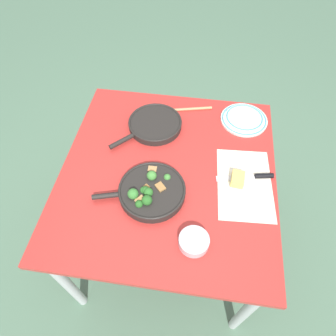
{
  "coord_description": "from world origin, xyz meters",
  "views": [
    {
      "loc": [
        0.83,
        0.12,
        1.93
      ],
      "look_at": [
        0.0,
        0.0,
        0.8
      ],
      "focal_mm": 32.0,
      "sensor_mm": 36.0,
      "label": 1
    }
  ],
  "objects_px": {
    "wooden_spoon": "(174,110)",
    "cheese_block": "(238,179)",
    "skillet_broccoli": "(151,191)",
    "dinner_plate_stack": "(244,119)",
    "skillet_eggs": "(155,124)",
    "prep_bowl_steel": "(194,241)",
    "grater_knife": "(253,177)"
  },
  "relations": [
    {
      "from": "skillet_eggs",
      "to": "cheese_block",
      "type": "xyz_separation_m",
      "value": [
        0.29,
        0.44,
        -0.0
      ]
    },
    {
      "from": "wooden_spoon",
      "to": "skillet_eggs",
      "type": "bearing_deg",
      "value": 44.92
    },
    {
      "from": "skillet_eggs",
      "to": "grater_knife",
      "type": "height_order",
      "value": "skillet_eggs"
    },
    {
      "from": "grater_knife",
      "to": "dinner_plate_stack",
      "type": "xyz_separation_m",
      "value": [
        -0.38,
        -0.04,
        0.0
      ]
    },
    {
      "from": "skillet_broccoli",
      "to": "wooden_spoon",
      "type": "height_order",
      "value": "skillet_broccoli"
    },
    {
      "from": "wooden_spoon",
      "to": "grater_knife",
      "type": "relative_size",
      "value": 1.28
    },
    {
      "from": "skillet_eggs",
      "to": "prep_bowl_steel",
      "type": "bearing_deg",
      "value": 68.0
    },
    {
      "from": "wooden_spoon",
      "to": "dinner_plate_stack",
      "type": "distance_m",
      "value": 0.39
    },
    {
      "from": "skillet_broccoli",
      "to": "skillet_eggs",
      "type": "xyz_separation_m",
      "value": [
        -0.42,
        -0.05,
        -0.0
      ]
    },
    {
      "from": "skillet_broccoli",
      "to": "prep_bowl_steel",
      "type": "bearing_deg",
      "value": 120.04
    },
    {
      "from": "cheese_block",
      "to": "wooden_spoon",
      "type": "bearing_deg",
      "value": -140.56
    },
    {
      "from": "skillet_eggs",
      "to": "cheese_block",
      "type": "height_order",
      "value": "cheese_block"
    },
    {
      "from": "grater_knife",
      "to": "cheese_block",
      "type": "height_order",
      "value": "cheese_block"
    },
    {
      "from": "skillet_broccoli",
      "to": "dinner_plate_stack",
      "type": "distance_m",
      "value": 0.68
    },
    {
      "from": "grater_knife",
      "to": "cheese_block",
      "type": "relative_size",
      "value": 3.26
    },
    {
      "from": "wooden_spoon",
      "to": "prep_bowl_steel",
      "type": "distance_m",
      "value": 0.78
    },
    {
      "from": "skillet_eggs",
      "to": "dinner_plate_stack",
      "type": "distance_m",
      "value": 0.49
    },
    {
      "from": "skillet_broccoli",
      "to": "skillet_eggs",
      "type": "height_order",
      "value": "skillet_broccoli"
    },
    {
      "from": "skillet_eggs",
      "to": "dinner_plate_stack",
      "type": "xyz_separation_m",
      "value": [
        -0.12,
        0.47,
        -0.01
      ]
    },
    {
      "from": "skillet_eggs",
      "to": "skillet_broccoli",
      "type": "bearing_deg",
      "value": 52.28
    },
    {
      "from": "wooden_spoon",
      "to": "cheese_block",
      "type": "xyz_separation_m",
      "value": [
        0.43,
        0.35,
        0.01
      ]
    },
    {
      "from": "wooden_spoon",
      "to": "skillet_broccoli",
      "type": "bearing_deg",
      "value": 73.5
    },
    {
      "from": "wooden_spoon",
      "to": "dinner_plate_stack",
      "type": "relative_size",
      "value": 1.36
    },
    {
      "from": "skillet_broccoli",
      "to": "dinner_plate_stack",
      "type": "xyz_separation_m",
      "value": [
        -0.53,
        0.42,
        -0.01
      ]
    },
    {
      "from": "wooden_spoon",
      "to": "dinner_plate_stack",
      "type": "height_order",
      "value": "dinner_plate_stack"
    },
    {
      "from": "skillet_broccoli",
      "to": "wooden_spoon",
      "type": "relative_size",
      "value": 1.19
    },
    {
      "from": "cheese_block",
      "to": "prep_bowl_steel",
      "type": "relative_size",
      "value": 0.66
    },
    {
      "from": "skillet_broccoli",
      "to": "grater_knife",
      "type": "height_order",
      "value": "skillet_broccoli"
    },
    {
      "from": "prep_bowl_steel",
      "to": "cheese_block",
      "type": "bearing_deg",
      "value": 152.63
    },
    {
      "from": "skillet_broccoli",
      "to": "wooden_spoon",
      "type": "xyz_separation_m",
      "value": [
        -0.55,
        0.03,
        -0.02
      ]
    },
    {
      "from": "skillet_broccoli",
      "to": "cheese_block",
      "type": "relative_size",
      "value": 5.0
    },
    {
      "from": "grater_knife",
      "to": "dinner_plate_stack",
      "type": "height_order",
      "value": "dinner_plate_stack"
    }
  ]
}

